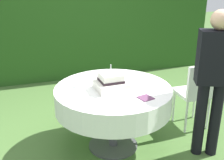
# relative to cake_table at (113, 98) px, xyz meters

# --- Properties ---
(ground_plane) EXTENTS (20.00, 20.00, 0.00)m
(ground_plane) POSITION_rel_cake_table_xyz_m (0.00, 0.00, -0.62)
(ground_plane) COLOR #476B33
(foliage_hedge) EXTENTS (5.69, 0.57, 2.86)m
(foliage_hedge) POSITION_rel_cake_table_xyz_m (0.00, 2.65, 0.81)
(foliage_hedge) COLOR #234C19
(foliage_hedge) RESTS_ON ground_plane
(cake_table) EXTENTS (1.29, 1.29, 0.74)m
(cake_table) POSITION_rel_cake_table_xyz_m (0.00, 0.00, 0.00)
(cake_table) COLOR #4C4C51
(cake_table) RESTS_ON ground_plane
(wedding_cake) EXTENTS (0.33, 0.33, 0.28)m
(wedding_cake) POSITION_rel_cake_table_xyz_m (-0.04, -0.04, 0.21)
(wedding_cake) COLOR white
(wedding_cake) RESTS_ON cake_table
(serving_plate_near) EXTENTS (0.11, 0.11, 0.01)m
(serving_plate_near) POSITION_rel_cake_table_xyz_m (-0.41, -0.23, 0.13)
(serving_plate_near) COLOR white
(serving_plate_near) RESTS_ON cake_table
(serving_plate_far) EXTENTS (0.14, 0.14, 0.01)m
(serving_plate_far) POSITION_rel_cake_table_xyz_m (-0.34, 0.16, 0.13)
(serving_plate_far) COLOR white
(serving_plate_far) RESTS_ON cake_table
(serving_plate_left) EXTENTS (0.12, 0.12, 0.01)m
(serving_plate_left) POSITION_rel_cake_table_xyz_m (0.36, -0.17, 0.13)
(serving_plate_left) COLOR white
(serving_plate_left) RESTS_ON cake_table
(serving_plate_right) EXTENTS (0.12, 0.12, 0.01)m
(serving_plate_right) POSITION_rel_cake_table_xyz_m (0.53, 0.06, 0.13)
(serving_plate_right) COLOR white
(serving_plate_right) RESTS_ON cake_table
(napkin_stack) EXTENTS (0.16, 0.16, 0.01)m
(napkin_stack) POSITION_rel_cake_table_xyz_m (0.22, -0.37, 0.13)
(napkin_stack) COLOR #603856
(napkin_stack) RESTS_ON cake_table
(garden_chair) EXTENTS (0.41, 0.41, 0.89)m
(garden_chair) POSITION_rel_cake_table_xyz_m (1.13, 0.06, -0.08)
(garden_chair) COLOR white
(garden_chair) RESTS_ON ground_plane
(standing_person) EXTENTS (0.41, 0.33, 1.60)m
(standing_person) POSITION_rel_cake_table_xyz_m (0.93, -0.46, 0.31)
(standing_person) COLOR black
(standing_person) RESTS_ON ground_plane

